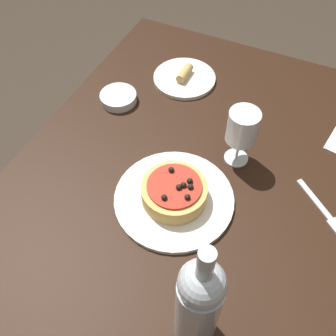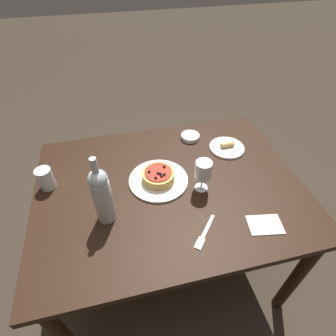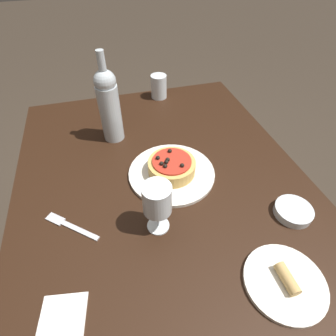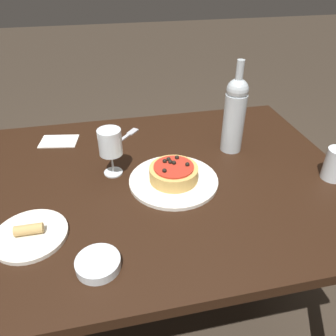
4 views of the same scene
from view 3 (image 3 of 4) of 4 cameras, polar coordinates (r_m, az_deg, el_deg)
ground_plane at (r=1.52m, az=-0.44°, el=-23.75°), size 14.00×14.00×0.00m
dining_table at (r=0.93m, az=-0.67°, el=-7.81°), size 1.28×0.95×0.77m
dinner_plate at (r=0.89m, az=0.79°, el=-1.06°), size 0.29×0.29×0.01m
pizza at (r=0.87m, az=0.80°, el=0.37°), size 0.16×0.16×0.06m
wine_glass at (r=0.67m, az=-2.38°, el=-7.04°), size 0.08×0.08×0.16m
wine_bottle at (r=0.99m, az=-12.73°, el=13.29°), size 0.08×0.08×0.34m
water_cup at (r=1.29m, az=-2.02°, el=17.31°), size 0.07×0.07×0.11m
side_bowl at (r=0.86m, az=25.60°, el=-8.48°), size 0.11×0.11×0.03m
fork at (r=0.81m, az=-20.78°, el=-11.59°), size 0.13×0.15×0.00m
side_plate at (r=0.73m, az=24.09°, el=-21.69°), size 0.19×0.19×0.04m
paper_napkin at (r=0.69m, az=-22.29°, el=-29.64°), size 0.16×0.12×0.00m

